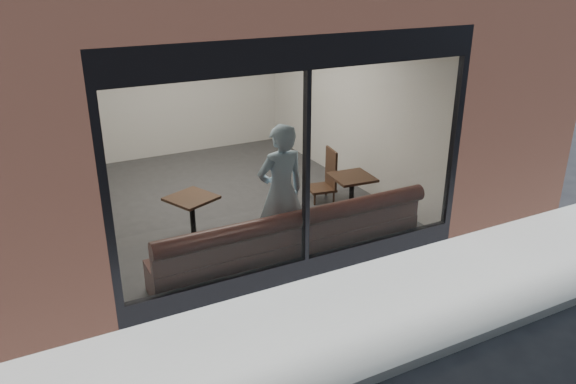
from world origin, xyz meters
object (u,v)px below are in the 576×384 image
cafe_table_left (191,198)px  cafe_chair_right (321,188)px  banquette (291,250)px  person (281,192)px  cafe_table_right (352,177)px

cafe_table_left → cafe_chair_right: bearing=11.6°
banquette → person: size_ratio=2.03×
cafe_table_left → cafe_table_right: (2.59, -0.37, 0.00)m
cafe_table_right → cafe_chair_right: (-0.05, 0.89, -0.50)m
banquette → cafe_chair_right: bearing=49.2°
person → cafe_table_right: size_ratio=3.10×
banquette → person: 0.83m
banquette → cafe_chair_right: (1.53, 1.78, 0.01)m
cafe_table_left → cafe_chair_right: 2.64m
cafe_chair_right → banquette: bearing=58.5°
person → banquette: bearing=87.3°
cafe_table_right → cafe_chair_right: bearing=93.3°
person → cafe_chair_right: 2.25m
banquette → cafe_table_left: bearing=128.5°
banquette → cafe_table_right: bearing=29.3°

